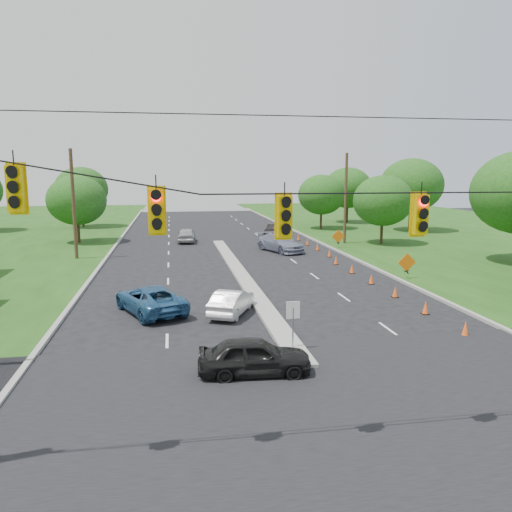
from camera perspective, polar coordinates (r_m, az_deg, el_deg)
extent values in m
plane|color=black|center=(15.25, 9.89, -18.38)|extent=(160.00, 160.00, 0.00)
cube|color=black|center=(15.25, 9.89, -18.38)|extent=(160.00, 14.00, 0.02)
cube|color=gray|center=(43.58, -16.68, -0.25)|extent=(0.25, 110.00, 0.16)
cube|color=gray|center=(45.70, 9.32, 0.47)|extent=(0.25, 110.00, 0.16)
cube|color=gray|center=(34.71, -1.72, -2.27)|extent=(1.00, 34.00, 0.18)
cylinder|color=gray|center=(20.21, 4.24, -8.36)|extent=(0.06, 0.06, 1.80)
cube|color=white|center=(19.98, 4.27, -6.18)|extent=(0.55, 0.04, 0.70)
cylinder|color=black|center=(12.56, 12.35, 8.86)|extent=(24.00, 0.04, 0.04)
cube|color=#ECBC00|center=(12.12, -25.77, 6.94)|extent=(0.34, 0.24, 1.00)
cube|color=#ECBC00|center=(11.69, -11.27, 5.05)|extent=(0.34, 0.24, 1.00)
cube|color=#ECBC00|center=(12.00, 3.27, 4.50)|extent=(0.34, 0.24, 1.00)
cube|color=#ECBC00|center=(13.23, 18.25, 4.50)|extent=(0.34, 0.24, 1.00)
cylinder|color=#422D1C|center=(43.44, -20.12, 5.53)|extent=(0.28, 0.28, 9.00)
cylinder|color=#422D1C|center=(50.72, 10.20, 6.45)|extent=(0.28, 0.28, 9.00)
cone|color=#FF5C1C|center=(23.89, 22.82, -7.65)|extent=(0.32, 0.32, 0.70)
cone|color=#FF5C1C|center=(26.78, 18.81, -5.59)|extent=(0.32, 0.32, 0.70)
cone|color=#FF5C1C|center=(29.80, 15.62, -3.92)|extent=(0.32, 0.32, 0.70)
cone|color=#FF5C1C|center=(32.91, 13.04, -2.55)|extent=(0.32, 0.32, 0.70)
cone|color=#FF5C1C|center=(36.10, 10.91, -1.42)|extent=(0.32, 0.32, 0.70)
cone|color=#FF5C1C|center=(39.34, 9.13, -0.47)|extent=(0.32, 0.32, 0.70)
cone|color=#FF5C1C|center=(42.80, 8.39, 0.36)|extent=(0.32, 0.32, 0.70)
cone|color=#FF5C1C|center=(46.10, 7.05, 1.04)|extent=(0.32, 0.32, 0.70)
cone|color=#FF5C1C|center=(49.42, 5.89, 1.63)|extent=(0.32, 0.32, 0.70)
cone|color=#FF5C1C|center=(52.77, 4.87, 2.15)|extent=(0.32, 0.32, 0.70)
cone|color=#FF5C1C|center=(56.14, 3.98, 2.61)|extent=(0.32, 0.32, 0.70)
cone|color=#FF5C1C|center=(59.52, 3.19, 3.01)|extent=(0.32, 0.32, 0.70)
cone|color=#FF5C1C|center=(62.92, 2.48, 3.37)|extent=(0.32, 0.32, 0.70)
cube|color=black|center=(34.96, 16.81, -1.68)|extent=(0.06, 0.58, 0.26)
cube|color=black|center=(34.96, 16.81, -1.68)|extent=(0.06, 0.58, 0.26)
cube|color=orange|center=(34.85, 16.86, -0.71)|extent=(1.27, 0.05, 1.27)
cube|color=black|center=(47.71, 9.36, 1.52)|extent=(0.06, 0.58, 0.26)
cube|color=black|center=(47.71, 9.36, 1.52)|extent=(0.06, 0.58, 0.26)
cube|color=orange|center=(47.63, 9.38, 2.23)|extent=(1.27, 0.05, 1.27)
cylinder|color=black|center=(53.79, -19.61, 2.75)|extent=(0.28, 0.28, 2.52)
ellipsoid|color=#194C14|center=(53.54, -19.80, 6.02)|extent=(5.88, 5.88, 5.04)
cylinder|color=black|center=(68.83, -19.16, 4.29)|extent=(0.28, 0.28, 2.88)
ellipsoid|color=#194C14|center=(68.63, -19.32, 7.22)|extent=(6.72, 6.72, 5.76)
cylinder|color=black|center=(51.36, 14.15, 2.72)|extent=(0.28, 0.28, 2.52)
ellipsoid|color=#194C14|center=(51.11, 14.29, 6.15)|extent=(5.88, 5.88, 5.04)
cylinder|color=black|center=(63.73, 17.16, 4.18)|extent=(0.28, 0.28, 3.24)
ellipsoid|color=#194C14|center=(63.52, 17.33, 7.74)|extent=(7.56, 7.56, 6.48)
cylinder|color=black|center=(72.24, 10.37, 4.89)|extent=(0.28, 0.28, 2.88)
ellipsoid|color=#194C14|center=(72.05, 10.46, 7.68)|extent=(6.72, 6.72, 5.76)
cylinder|color=black|center=(63.73, 7.43, 4.20)|extent=(0.28, 0.28, 2.52)
ellipsoid|color=#194C14|center=(63.52, 7.49, 6.96)|extent=(5.88, 5.88, 5.04)
imported|color=black|center=(17.97, -0.18, -11.39)|extent=(4.10, 1.86, 1.36)
imported|color=silver|center=(25.33, -2.82, -5.26)|extent=(2.83, 4.07, 1.27)
imported|color=#265481|center=(26.11, -12.01, -4.85)|extent=(4.22, 5.63, 1.42)
imported|color=gray|center=(45.27, 2.79, 1.52)|extent=(4.08, 5.94, 1.60)
imported|color=#ACACAC|center=(51.79, -7.95, 2.39)|extent=(2.07, 4.46, 1.48)
imported|color=black|center=(56.14, 2.06, 2.95)|extent=(2.99, 4.30, 1.34)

